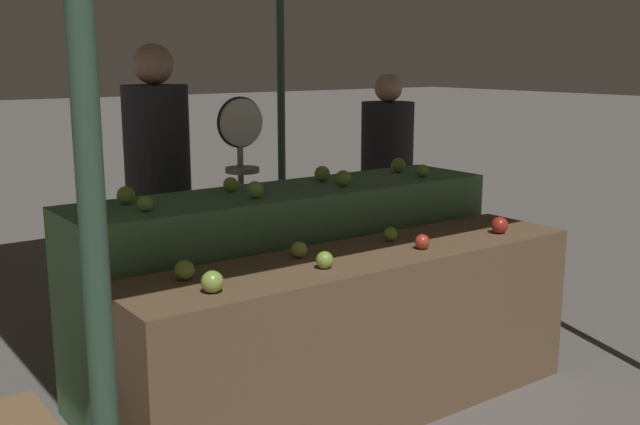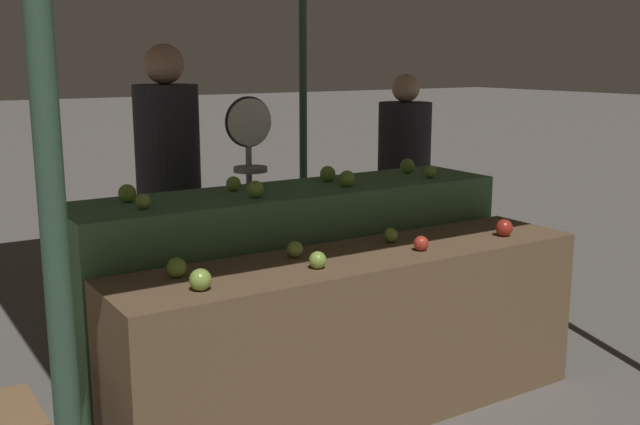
% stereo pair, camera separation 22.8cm
% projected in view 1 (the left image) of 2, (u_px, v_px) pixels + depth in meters
% --- Properties ---
extents(ground_plane, '(60.00, 60.00, 0.00)m').
position_uv_depth(ground_plane, '(359.00, 414.00, 3.67)').
color(ground_plane, '#66605B').
extents(display_counter_front, '(2.38, 0.55, 0.81)m').
position_uv_depth(display_counter_front, '(360.00, 336.00, 3.59)').
color(display_counter_front, brown).
rests_on(display_counter_front, ground_plane).
extents(display_counter_back, '(2.38, 0.55, 1.03)m').
position_uv_depth(display_counter_back, '(290.00, 283.00, 4.04)').
color(display_counter_back, '#4C7A4C').
rests_on(display_counter_back, ground_plane).
extents(apple_front_0, '(0.09, 0.09, 0.09)m').
position_uv_depth(apple_front_0, '(212.00, 282.00, 2.92)').
color(apple_front_0, '#8EB247').
rests_on(apple_front_0, display_counter_front).
extents(apple_front_1, '(0.08, 0.08, 0.08)m').
position_uv_depth(apple_front_1, '(325.00, 260.00, 3.25)').
color(apple_front_1, '#8EB247').
rests_on(apple_front_1, display_counter_front).
extents(apple_front_2, '(0.07, 0.07, 0.07)m').
position_uv_depth(apple_front_2, '(422.00, 242.00, 3.58)').
color(apple_front_2, red).
rests_on(apple_front_2, display_counter_front).
extents(apple_front_3, '(0.09, 0.09, 0.09)m').
position_uv_depth(apple_front_3, '(500.00, 225.00, 3.90)').
color(apple_front_3, '#AD281E').
rests_on(apple_front_3, display_counter_front).
extents(apple_front_4, '(0.08, 0.08, 0.08)m').
position_uv_depth(apple_front_4, '(184.00, 270.00, 3.09)').
color(apple_front_4, '#7AA338').
rests_on(apple_front_4, display_counter_front).
extents(apple_front_5, '(0.08, 0.08, 0.08)m').
position_uv_depth(apple_front_5, '(299.00, 250.00, 3.43)').
color(apple_front_5, '#8EB247').
rests_on(apple_front_5, display_counter_front).
extents(apple_front_6, '(0.07, 0.07, 0.07)m').
position_uv_depth(apple_front_6, '(390.00, 234.00, 3.74)').
color(apple_front_6, '#7AA338').
rests_on(apple_front_6, display_counter_front).
extents(apple_back_0, '(0.07, 0.07, 0.07)m').
position_uv_depth(apple_back_0, '(145.00, 203.00, 3.36)').
color(apple_back_0, '#8EB247').
rests_on(apple_back_0, display_counter_back).
extents(apple_back_1, '(0.08, 0.08, 0.08)m').
position_uv_depth(apple_back_1, '(255.00, 190.00, 3.67)').
color(apple_back_1, '#84AD3D').
rests_on(apple_back_1, display_counter_back).
extents(apple_back_2, '(0.09, 0.09, 0.09)m').
position_uv_depth(apple_back_2, '(343.00, 178.00, 4.01)').
color(apple_back_2, '#7AA338').
rests_on(apple_back_2, display_counter_back).
extents(apple_back_3, '(0.07, 0.07, 0.07)m').
position_uv_depth(apple_back_3, '(423.00, 171.00, 4.33)').
color(apple_back_3, '#7AA338').
rests_on(apple_back_3, display_counter_back).
extents(apple_back_4, '(0.09, 0.09, 0.09)m').
position_uv_depth(apple_back_4, '(126.00, 195.00, 3.51)').
color(apple_back_4, '#84AD3D').
rests_on(apple_back_4, display_counter_back).
extents(apple_back_5, '(0.08, 0.08, 0.08)m').
position_uv_depth(apple_back_5, '(231.00, 185.00, 3.84)').
color(apple_back_5, '#84AD3D').
rests_on(apple_back_5, display_counter_back).
extents(apple_back_6, '(0.09, 0.09, 0.09)m').
position_uv_depth(apple_back_6, '(322.00, 174.00, 4.16)').
color(apple_back_6, '#7AA338').
rests_on(apple_back_6, display_counter_back).
extents(apple_back_7, '(0.09, 0.09, 0.09)m').
position_uv_depth(apple_back_7, '(398.00, 165.00, 4.50)').
color(apple_back_7, '#7AA338').
rests_on(apple_back_7, display_counter_back).
extents(produce_scale, '(0.30, 0.20, 1.49)m').
position_uv_depth(produce_scale, '(241.00, 166.00, 4.38)').
color(produce_scale, '#99999E').
rests_on(produce_scale, ground_plane).
extents(person_vendor_at_scale, '(0.40, 0.40, 1.79)m').
position_uv_depth(person_vendor_at_scale, '(158.00, 174.00, 4.44)').
color(person_vendor_at_scale, '#2D2D38').
rests_on(person_vendor_at_scale, ground_plane).
extents(person_customer_left, '(0.42, 0.42, 1.60)m').
position_uv_depth(person_customer_left, '(387.00, 165.00, 5.70)').
color(person_customer_left, '#2D2D38').
rests_on(person_customer_left, ground_plane).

